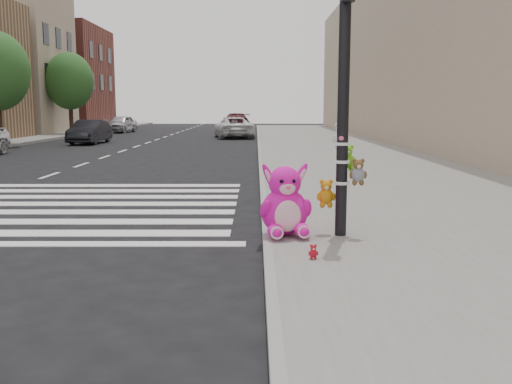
{
  "coord_description": "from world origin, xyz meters",
  "views": [
    {
      "loc": [
        1.39,
        -6.15,
        1.95
      ],
      "look_at": [
        1.4,
        1.86,
        0.75
      ],
      "focal_mm": 40.0,
      "sensor_mm": 36.0,
      "label": 1
    }
  ],
  "objects_px": {
    "signal_pole": "(343,118)",
    "car_white_near": "(234,127)",
    "red_teddy": "(313,252)",
    "pink_bunny": "(285,206)",
    "car_dark_far": "(90,132)"
  },
  "relations": [
    {
      "from": "red_teddy",
      "to": "signal_pole",
      "type": "bearing_deg",
      "value": 64.34
    },
    {
      "from": "red_teddy",
      "to": "car_white_near",
      "type": "distance_m",
      "value": 29.43
    },
    {
      "from": "red_teddy",
      "to": "car_dark_far",
      "type": "height_order",
      "value": "car_dark_far"
    },
    {
      "from": "signal_pole",
      "to": "car_white_near",
      "type": "bearing_deg",
      "value": 95.31
    },
    {
      "from": "signal_pole",
      "to": "red_teddy",
      "type": "relative_size",
      "value": 22.1
    },
    {
      "from": "signal_pole",
      "to": "car_dark_far",
      "type": "relative_size",
      "value": 1.04
    },
    {
      "from": "pink_bunny",
      "to": "car_dark_far",
      "type": "distance_m",
      "value": 24.19
    },
    {
      "from": "car_dark_far",
      "to": "car_white_near",
      "type": "xyz_separation_m",
      "value": [
        7.4,
        5.71,
        0.02
      ]
    },
    {
      "from": "signal_pole",
      "to": "car_white_near",
      "type": "distance_m",
      "value": 28.18
    },
    {
      "from": "signal_pole",
      "to": "red_teddy",
      "type": "xyz_separation_m",
      "value": [
        -0.52,
        -1.32,
        -1.56
      ]
    },
    {
      "from": "signal_pole",
      "to": "car_white_near",
      "type": "height_order",
      "value": "signal_pole"
    },
    {
      "from": "pink_bunny",
      "to": "red_teddy",
      "type": "xyz_separation_m",
      "value": [
        0.28,
        -1.28,
        -0.34
      ]
    },
    {
      "from": "signal_pole",
      "to": "car_dark_far",
      "type": "height_order",
      "value": "signal_pole"
    },
    {
      "from": "pink_bunny",
      "to": "car_dark_far",
      "type": "relative_size",
      "value": 0.27
    },
    {
      "from": "pink_bunny",
      "to": "car_white_near",
      "type": "distance_m",
      "value": 28.14
    }
  ]
}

